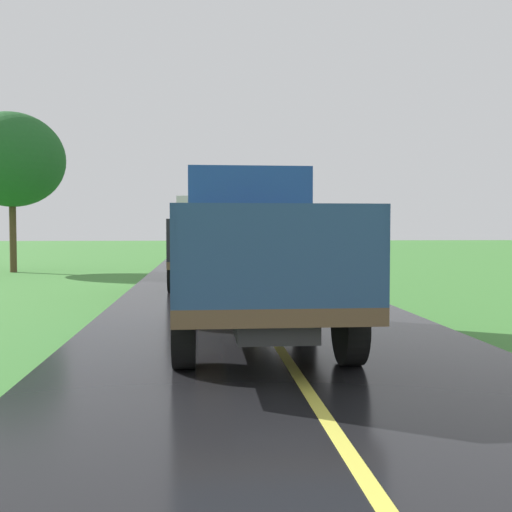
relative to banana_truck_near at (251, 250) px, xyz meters
The scene contains 3 objects.
banana_truck_near is the anchor object (origin of this frame).
banana_truck_far 9.21m from the banana_truck_near, 93.43° to the left, with size 2.38×5.81×2.80m.
roadside_tree_near_left 18.72m from the banana_truck_near, 118.26° to the left, with size 4.38×4.38×6.70m.
Camera 1 is at (-1.13, 2.66, 1.81)m, focal length 42.23 mm.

